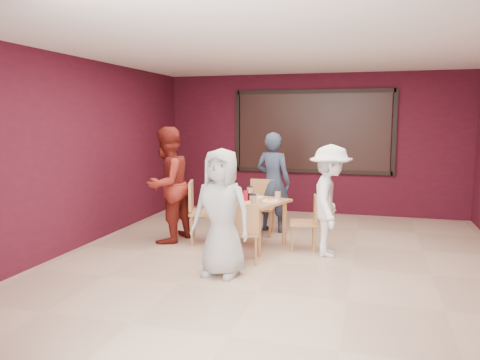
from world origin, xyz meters
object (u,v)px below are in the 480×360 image
(diner_back, at_px, (273,182))
(diner_left, at_px, (167,185))
(chair_front, at_px, (244,229))
(chair_left, at_px, (199,208))
(diner_right, at_px, (330,201))
(chair_right, at_px, (308,219))
(diner_front, at_px, (221,213))
(dining_table, at_px, (251,206))
(chair_back, at_px, (262,203))

(diner_back, bearing_deg, diner_left, 51.57)
(chair_front, xyz_separation_m, diner_back, (-0.00, 1.89, 0.38))
(chair_left, height_order, diner_right, diner_right)
(diner_left, bearing_deg, diner_right, 100.26)
(chair_left, xyz_separation_m, chair_right, (1.66, 0.07, -0.09))
(chair_front, distance_m, diner_front, 0.62)
(dining_table, distance_m, chair_back, 0.87)
(diner_front, bearing_deg, diner_right, 52.79)
(diner_back, bearing_deg, diner_right, 145.67)
(dining_table, height_order, chair_right, dining_table)
(chair_front, bearing_deg, chair_back, 94.92)
(diner_back, bearing_deg, chair_left, 62.07)
(diner_right, bearing_deg, chair_back, 46.96)
(diner_back, bearing_deg, chair_back, 70.29)
(chair_back, bearing_deg, dining_table, -87.37)
(dining_table, height_order, diner_back, diner_back)
(dining_table, distance_m, diner_front, 1.34)
(dining_table, height_order, diner_front, diner_front)
(chair_right, xyz_separation_m, diner_left, (-2.16, -0.13, 0.44))
(chair_right, bearing_deg, diner_left, -176.53)
(diner_front, relative_size, diner_right, 1.00)
(diner_front, bearing_deg, chair_back, 97.42)
(chair_left, bearing_deg, diner_back, 47.99)
(chair_back, distance_m, diner_right, 1.57)
(chair_back, relative_size, chair_left, 0.94)
(dining_table, distance_m, diner_right, 1.17)
(dining_table, bearing_deg, chair_front, -82.68)
(chair_left, distance_m, diner_front, 1.59)
(chair_front, distance_m, diner_left, 1.69)
(dining_table, bearing_deg, chair_back, 92.63)
(chair_back, xyz_separation_m, diner_front, (0.00, -2.19, 0.27))
(chair_front, height_order, chair_left, chair_left)
(chair_front, distance_m, chair_left, 1.27)
(chair_back, bearing_deg, chair_left, -133.84)
(chair_front, height_order, diner_front, diner_front)
(chair_back, distance_m, diner_back, 0.42)
(chair_front, xyz_separation_m, chair_back, (-0.14, 1.67, 0.04))
(chair_back, xyz_separation_m, chair_left, (-0.79, -0.83, 0.03))
(chair_left, bearing_deg, diner_right, -4.23)
(dining_table, xyz_separation_m, diner_right, (1.16, -0.11, 0.15))
(chair_back, height_order, diner_front, diner_front)
(chair_right, distance_m, diner_left, 2.21)
(chair_left, bearing_deg, diner_left, -172.66)
(chair_left, relative_size, diner_back, 0.57)
(dining_table, relative_size, diner_back, 0.68)
(chair_right, xyz_separation_m, diner_front, (-0.86, -1.43, 0.33))
(chair_left, bearing_deg, dining_table, -2.25)
(chair_left, bearing_deg, diner_front, -59.56)
(diner_back, distance_m, diner_right, 1.59)
(chair_right, bearing_deg, chair_front, -128.38)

